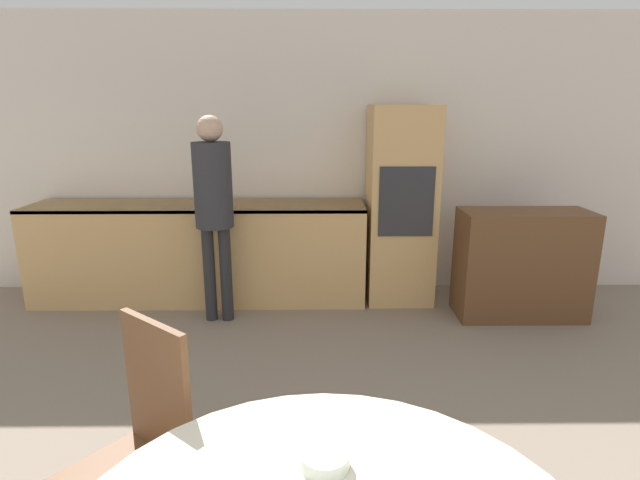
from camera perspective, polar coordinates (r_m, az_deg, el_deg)
wall_back at (r=4.83m, az=-0.28°, el=9.48°), size 6.92×0.05×2.60m
kitchen_counter at (r=4.76m, az=-13.54°, el=-1.20°), size 3.03×0.60×0.91m
oven_unit at (r=4.62m, az=9.16°, el=3.90°), size 0.59×0.59×1.78m
sideboard at (r=4.58m, az=22.06°, el=-2.60°), size 1.07×0.45×0.93m
chair_far_left at (r=2.12m, az=-19.76°, el=-20.67°), size 0.56×0.56×1.00m
person_standing at (r=4.11m, az=-12.08°, el=4.92°), size 0.31×0.31×1.70m
bowl_near at (r=1.59m, az=0.39°, el=-23.84°), size 0.15×0.15×0.05m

